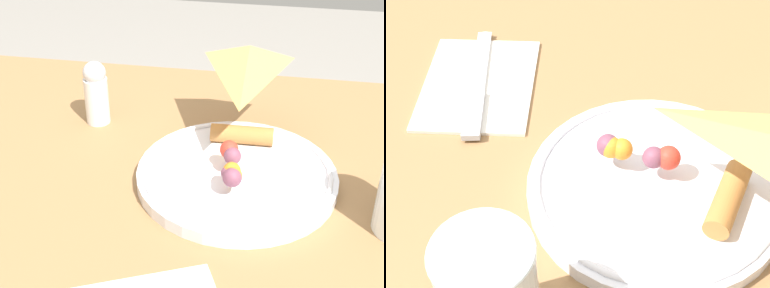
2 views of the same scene
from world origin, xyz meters
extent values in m
cube|color=olive|center=(0.00, 0.00, 0.75)|extent=(1.24, 0.81, 0.03)
cylinder|color=white|center=(-0.19, -0.09, 0.77)|extent=(0.25, 0.25, 0.02)
torus|color=white|center=(-0.19, -0.09, 0.78)|extent=(0.23, 0.23, 0.01)
pyramid|color=#DBA351|center=(-0.19, -0.08, 0.79)|extent=(0.09, 0.16, 0.02)
cylinder|color=#B77A3D|center=(-0.19, -0.16, 0.79)|extent=(0.08, 0.03, 0.02)
sphere|color=orange|center=(-0.19, -0.05, 0.80)|extent=(0.02, 0.02, 0.02)
sphere|color=orange|center=(-0.19, -0.04, 0.80)|extent=(0.02, 0.02, 0.02)
sphere|color=#7A4256|center=(-0.19, -0.04, 0.80)|extent=(0.02, 0.02, 0.02)
sphere|color=#7A4256|center=(-0.18, -0.05, 0.80)|extent=(0.02, 0.02, 0.02)
sphere|color=#7A4256|center=(-0.19, -0.08, 0.80)|extent=(0.02, 0.02, 0.02)
sphere|color=red|center=(-0.18, -0.10, 0.80)|extent=(0.02, 0.02, 0.02)
cylinder|color=silver|center=(0.02, -0.21, 0.79)|extent=(0.03, 0.03, 0.07)
sphere|color=silver|center=(0.02, -0.21, 0.84)|extent=(0.03, 0.03, 0.03)
camera|label=1|loc=(-0.24, 0.50, 1.19)|focal=55.00mm
camera|label=2|loc=(-0.56, -0.19, 1.19)|focal=55.00mm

